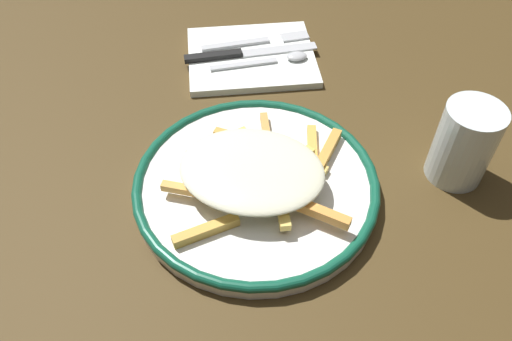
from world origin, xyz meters
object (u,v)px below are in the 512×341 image
at_px(spoon, 276,60).
at_px(water_glass, 464,144).
at_px(fries_heap, 255,169).
at_px(knife, 239,54).
at_px(fork, 256,42).
at_px(napkin, 251,57).
at_px(plate, 256,184).

distance_m(spoon, water_glass, 0.31).
xyz_separation_m(fries_heap, knife, (-0.27, 0.02, -0.03)).
relative_size(fork, water_glass, 1.70).
height_order(fork, water_glass, water_glass).
height_order(fries_heap, knife, fries_heap).
bearing_deg(napkin, fork, 157.32).
relative_size(fries_heap, fork, 1.32).
bearing_deg(plate, fork, 171.43).
relative_size(plate, fries_heap, 1.27).
bearing_deg(fork, plate, -8.57).
bearing_deg(fries_heap, water_glass, 89.03).
bearing_deg(fries_heap, fork, 171.24).
bearing_deg(water_glass, knife, -139.30).
bearing_deg(fries_heap, spoon, 164.32).
bearing_deg(napkin, fries_heap, -7.18).
bearing_deg(spoon, plate, -15.53).
xyz_separation_m(plate, knife, (-0.27, 0.01, 0.00)).
relative_size(fork, knife, 0.84).
distance_m(fork, spoon, 0.06).
xyz_separation_m(fork, knife, (0.03, -0.03, 0.00)).
xyz_separation_m(fries_heap, napkin, (-0.27, 0.03, -0.04)).
distance_m(fork, water_glass, 0.37).
bearing_deg(knife, fries_heap, -3.24).
bearing_deg(spoon, napkin, -126.49).
xyz_separation_m(plate, fries_heap, (0.00, -0.00, 0.03)).
height_order(fork, spoon, spoon).
relative_size(plate, water_glass, 2.85).
bearing_deg(napkin, knife, -87.42).
distance_m(napkin, spoon, 0.04).
bearing_deg(napkin, water_glass, 38.27).
height_order(napkin, fork, fork).
distance_m(knife, spoon, 0.06).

